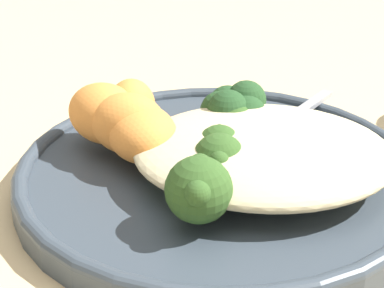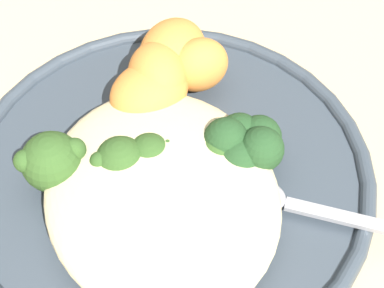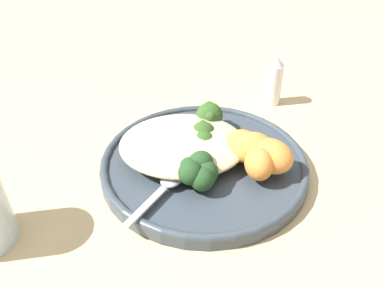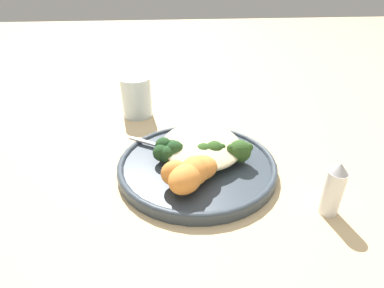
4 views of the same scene
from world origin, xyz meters
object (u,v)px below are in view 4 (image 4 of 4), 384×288
object	(u,v)px
plate	(197,165)
spoon	(163,146)
sweet_potato_chunk_3	(200,168)
broccoli_stalk_3	(187,156)
broccoli_stalk_1	(213,154)
sweet_potato_chunk_1	(185,179)
broccoli_stalk_0	(237,153)
salt_shaker	(334,189)
broccoli_stalk_2	(202,153)
sweet_potato_chunk_2	(175,173)
sweet_potato_chunk_0	(195,171)
quinoa_mound	(201,144)
water_glass	(137,97)
kale_tuft	(168,150)

from	to	relation	value
plate	spoon	size ratio (longest dim) A/B	2.81
plate	sweet_potato_chunk_3	xyz separation A→B (m)	(0.05, -0.00, 0.03)
broccoli_stalk_3	spoon	distance (m)	0.07
broccoli_stalk_1	spoon	distance (m)	0.11
broccoli_stalk_1	sweet_potato_chunk_1	distance (m)	0.10
broccoli_stalk_0	salt_shaker	distance (m)	0.17
broccoli_stalk_2	sweet_potato_chunk_2	distance (m)	0.08
broccoli_stalk_0	spoon	size ratio (longest dim) A/B	0.91
broccoli_stalk_1	broccoli_stalk_3	bearing A→B (deg)	108.85
broccoli_stalk_0	sweet_potato_chunk_0	bearing A→B (deg)	-173.46
plate	sweet_potato_chunk_0	size ratio (longest dim) A/B	5.29
broccoli_stalk_2	sweet_potato_chunk_0	distance (m)	0.07
quinoa_mound	spoon	world-z (taller)	quinoa_mound
water_glass	spoon	bearing A→B (deg)	16.35
broccoli_stalk_3	sweet_potato_chunk_2	world-z (taller)	sweet_potato_chunk_2
sweet_potato_chunk_3	spoon	bearing A→B (deg)	-151.03
sweet_potato_chunk_3	kale_tuft	world-z (taller)	same
broccoli_stalk_1	broccoli_stalk_3	world-z (taller)	broccoli_stalk_1
broccoli_stalk_1	sweet_potato_chunk_0	distance (m)	0.07
salt_shaker	broccoli_stalk_3	bearing A→B (deg)	-122.06
broccoli_stalk_0	broccoli_stalk_3	bearing A→B (deg)	148.63
sweet_potato_chunk_1	plate	bearing A→B (deg)	160.99
sweet_potato_chunk_0	spoon	world-z (taller)	sweet_potato_chunk_0
broccoli_stalk_3	salt_shaker	xyz separation A→B (m)	(0.13, 0.21, 0.01)
water_glass	salt_shaker	size ratio (longest dim) A/B	1.09
sweet_potato_chunk_1	water_glass	distance (m)	0.36
broccoli_stalk_0	sweet_potato_chunk_2	distance (m)	0.13
broccoli_stalk_3	sweet_potato_chunk_2	xyz separation A→B (m)	(0.06, -0.02, 0.01)
sweet_potato_chunk_2	salt_shaker	xyz separation A→B (m)	(0.07, 0.23, 0.00)
spoon	sweet_potato_chunk_0	bearing A→B (deg)	146.10
sweet_potato_chunk_3	kale_tuft	bearing A→B (deg)	-142.15
sweet_potato_chunk_3	salt_shaker	size ratio (longest dim) A/B	0.68
sweet_potato_chunk_2	kale_tuft	xyz separation A→B (m)	(-0.08, -0.01, -0.00)
water_glass	sweet_potato_chunk_0	bearing A→B (deg)	18.67
spoon	broccoli_stalk_2	bearing A→B (deg)	176.70
broccoli_stalk_2	water_glass	bearing A→B (deg)	19.34
broccoli_stalk_3	sweet_potato_chunk_0	bearing A→B (deg)	144.45
quinoa_mound	sweet_potato_chunk_0	xyz separation A→B (m)	(0.10, -0.02, 0.01)
quinoa_mound	sweet_potato_chunk_0	world-z (taller)	sweet_potato_chunk_0
broccoli_stalk_1	sweet_potato_chunk_3	world-z (taller)	sweet_potato_chunk_3
broccoli_stalk_1	water_glass	xyz separation A→B (m)	(-0.27, -0.15, 0.01)
quinoa_mound	salt_shaker	xyz separation A→B (m)	(0.16, 0.18, 0.01)
quinoa_mound	broccoli_stalk_0	bearing A→B (deg)	53.60
sweet_potato_chunk_3	broccoli_stalk_2	bearing A→B (deg)	167.85
spoon	plate	bearing A→B (deg)	172.76
sweet_potato_chunk_3	kale_tuft	xyz separation A→B (m)	(-0.06, -0.05, -0.00)
broccoli_stalk_2	salt_shaker	size ratio (longest dim) A/B	0.87
quinoa_mound	sweet_potato_chunk_0	bearing A→B (deg)	-13.73
spoon	salt_shaker	xyz separation A→B (m)	(0.18, 0.25, 0.02)
plate	water_glass	bearing A→B (deg)	-155.00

